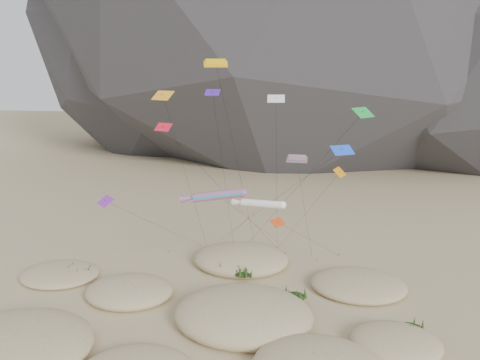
% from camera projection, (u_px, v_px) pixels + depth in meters
% --- Properties ---
extents(ground, '(500.00, 500.00, 0.00)m').
position_uv_depth(ground, '(218.00, 334.00, 48.15)').
color(ground, '#CCB789').
rests_on(ground, ground).
extents(dunes, '(50.56, 36.41, 4.04)m').
position_uv_depth(dunes, '(202.00, 312.00, 51.14)').
color(dunes, '#CCB789').
rests_on(dunes, ground).
extents(dune_grass, '(43.05, 27.39, 1.57)m').
position_uv_depth(dune_grass, '(213.00, 310.00, 51.12)').
color(dune_grass, black).
rests_on(dune_grass, ground).
extents(kite_stakes, '(25.08, 4.52, 0.30)m').
position_uv_depth(kite_stakes, '(262.00, 253.00, 69.19)').
color(kite_stakes, '#3F2D1E').
rests_on(kite_stakes, ground).
extents(rainbow_tube_kite, '(10.66, 19.51, 13.41)m').
position_uv_depth(rainbow_tube_kite, '(216.00, 195.00, 53.28)').
color(rainbow_tube_kite, '#FF2F1A').
rests_on(rainbow_tube_kite, ground).
extents(white_tube_kite, '(11.13, 14.30, 11.93)m').
position_uv_depth(white_tube_kite, '(260.00, 204.00, 54.74)').
color(white_tube_kite, white).
rests_on(white_tube_kite, ground).
extents(orange_parafoil, '(4.67, 13.64, 27.75)m').
position_uv_depth(orange_parafoil, '(216.00, 66.00, 53.63)').
color(orange_parafoil, '#DFA70B').
rests_on(orange_parafoil, ground).
extents(multi_parafoil, '(3.55, 8.93, 16.41)m').
position_uv_depth(multi_parafoil, '(297.00, 160.00, 57.06)').
color(multi_parafoil, red).
rests_on(multi_parafoil, ground).
extents(delta_kites, '(31.88, 20.33, 24.27)m').
position_uv_depth(delta_kites, '(246.00, 147.00, 53.02)').
color(delta_kites, green).
rests_on(delta_kites, ground).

